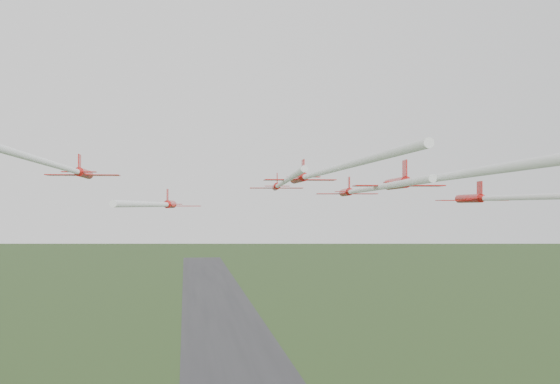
{
  "coord_description": "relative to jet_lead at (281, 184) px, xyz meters",
  "views": [
    {
      "loc": [
        -17.48,
        -86.61,
        53.92
      ],
      "look_at": [
        -5.7,
        0.31,
        55.66
      ],
      "focal_mm": 45.0,
      "sensor_mm": 36.0,
      "label": 1
    }
  ],
  "objects": [
    {
      "name": "jet_row2_left",
      "position": [
        -15.01,
        -9.18,
        -2.68
      ],
      "size": [
        8.07,
        46.47,
        2.38
      ],
      "rotation": [
        0.0,
        0.0,
        -0.08
      ],
      "color": "red"
    },
    {
      "name": "jet_row3_left",
      "position": [
        -23.8,
        -22.16,
        0.8
      ],
      "size": [
        8.08,
        55.45,
        2.43
      ],
      "rotation": [
        0.0,
        0.0,
        -0.01
      ],
      "color": "red"
    },
    {
      "name": "jet_row4_right",
      "position": [
        7.59,
        -31.9,
        -0.67
      ],
      "size": [
        8.95,
        44.6,
        2.63
      ],
      "rotation": [
        0.0,
        0.0,
        -0.09
      ],
      "color": "red"
    },
    {
      "name": "jet_row2_right",
      "position": [
        7.98,
        -9.76,
        -1.03
      ],
      "size": [
        10.06,
        55.11,
        2.48
      ],
      "rotation": [
        0.0,
        0.0,
        -0.11
      ],
      "color": "red"
    },
    {
      "name": "jet_lead",
      "position": [
        0.0,
        0.0,
        0.0
      ],
      "size": [
        8.85,
        57.56,
        2.4
      ],
      "rotation": [
        0.0,
        0.0,
        -0.09
      ],
      "color": "red"
    },
    {
      "name": "jet_row3_mid",
      "position": [
        0.36,
        -22.97,
        0.29
      ],
      "size": [
        8.15,
        51.57,
        2.44
      ],
      "rotation": [
        0.0,
        0.0,
        -0.02
      ],
      "color": "red"
    },
    {
      "name": "runway",
      "position": [
        5.18,
        196.71,
        -56.76
      ],
      "size": [
        38.0,
        900.0,
        0.04
      ],
      "primitive_type": "cube",
      "color": "#2E2E31",
      "rests_on": "ground"
    },
    {
      "name": "jet_row3_right",
      "position": [
        21.22,
        -20.14,
        -1.99
      ],
      "size": [
        8.45,
        49.93,
        2.5
      ],
      "rotation": [
        0.0,
        0.0,
        -0.07
      ],
      "color": "red"
    }
  ]
}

